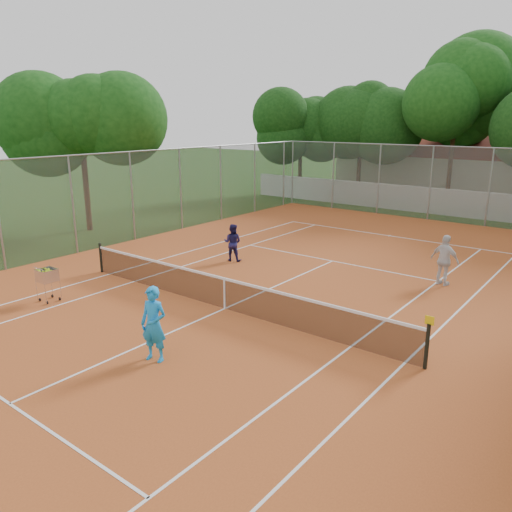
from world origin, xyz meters
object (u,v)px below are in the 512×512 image
Objects in this scene: clubhouse at (459,163)px; ball_hopper at (48,284)px; tennis_net at (225,293)px; player_far_left at (233,242)px; player_far_right at (445,260)px; player_near at (154,324)px.

ball_hopper is at bearing -94.78° from clubhouse.
tennis_net is 5.15m from player_far_left.
clubhouse is 23.78m from player_far_right.
player_near is 1.04× the size of player_far_right.
player_near reaches higher than player_far_left.
player_near is at bearing -84.97° from clubhouse.
player_far_left is (-3.99, 7.47, -0.16)m from player_near.
tennis_net is at bearing 67.35° from player_far_right.
tennis_net is 6.94× the size of player_far_right.
player_near reaches higher than player_far_right.
player_near is 10.14m from player_far_right.
player_far_left is (-1.14, -24.93, -1.45)m from clubhouse.
player_far_right reaches higher than ball_hopper.
player_far_left is (-3.14, 4.07, 0.24)m from tennis_net.
player_near is (2.85, -32.40, -1.29)m from clubhouse.
clubhouse is 32.55m from player_near.
player_far_right is 12.67m from ball_hopper.
player_near is 1.59× the size of ball_hopper.
player_far_left is at bearing 60.33° from ball_hopper.
tennis_net is at bearing 88.91° from player_near.
player_far_right is (3.49, 9.52, -0.03)m from player_near.
tennis_net is 29.12m from clubhouse.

